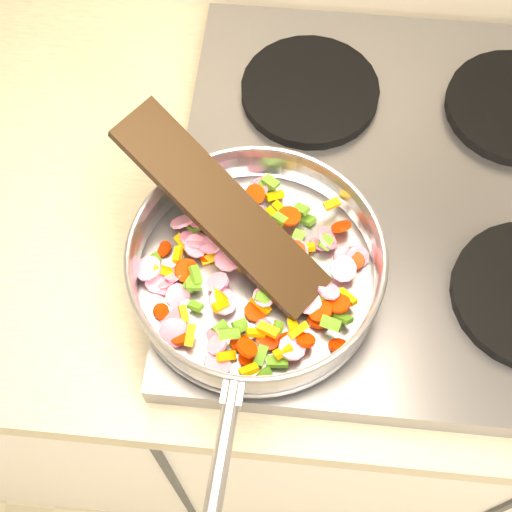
{
  "coord_description": "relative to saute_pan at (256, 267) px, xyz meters",
  "views": [
    {
      "loc": [
        -0.85,
        1.15,
        1.71
      ],
      "look_at": [
        -0.89,
        1.51,
        1.01
      ],
      "focal_mm": 50.0,
      "sensor_mm": 36.0,
      "label": 1
    }
  ],
  "objects": [
    {
      "name": "cooktop",
      "position": [
        0.19,
        0.16,
        -0.07
      ],
      "size": [
        0.6,
        0.6,
        0.04
      ],
      "primitive_type": "cube",
      "color": "#939399",
      "rests_on": "counter_top"
    },
    {
      "name": "grate_bl",
      "position": [
        0.05,
        0.3,
        -0.04
      ],
      "size": [
        0.19,
        0.19,
        0.02
      ],
      "primitive_type": "cylinder",
      "color": "black",
      "rests_on": "cooktop"
    },
    {
      "name": "vegetable_heap",
      "position": [
        -0.0,
        -0.0,
        -0.02
      ],
      "size": [
        0.28,
        0.27,
        0.05
      ],
      "color": "red",
      "rests_on": "saute_pan"
    },
    {
      "name": "saute_pan",
      "position": [
        0.0,
        0.0,
        0.0
      ],
      "size": [
        0.34,
        0.5,
        0.06
      ],
      "rotation": [
        0.0,
        0.0,
        -0.05
      ],
      "color": "#9E9EA5",
      "rests_on": "grate_fl"
    },
    {
      "name": "grate_fl",
      "position": [
        0.05,
        0.02,
        -0.04
      ],
      "size": [
        0.19,
        0.19,
        0.02
      ],
      "primitive_type": "cylinder",
      "color": "black",
      "rests_on": "cooktop"
    },
    {
      "name": "wooden_spatula",
      "position": [
        -0.04,
        0.05,
        0.04
      ],
      "size": [
        0.26,
        0.21,
        0.12
      ],
      "primitive_type": "cube",
      "rotation": [
        0.0,
        -0.37,
        2.52
      ],
      "color": "black",
      "rests_on": "saute_pan"
    }
  ]
}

